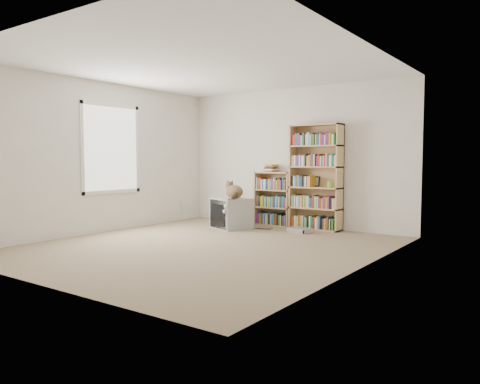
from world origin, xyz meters
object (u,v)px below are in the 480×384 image
Objects in this scene: crt_tv at (232,213)px; bookcase_tall at (316,180)px; bookcase_short at (275,200)px; dvd_player at (299,230)px; cat at (233,194)px.

bookcase_tall reaches higher than crt_tv.
bookcase_tall is 1.84× the size of bookcase_short.
dvd_player is (0.78, -0.49, -0.42)m from bookcase_short.
crt_tv is 2.19× the size of dvd_player.
crt_tv is 1.59m from bookcase_tall.
bookcase_short reaches higher than cat.
bookcase_tall is at bearing 64.02° from cat.
dvd_player is (1.16, 0.28, -0.58)m from cat.
cat is 1.33m from dvd_player.
bookcase_short is 2.80× the size of dvd_player.
bookcase_tall reaches higher than dvd_player.
cat is 1.47m from bookcase_tall.
bookcase_tall is at bearing 95.44° from dvd_player.
bookcase_short is at bearing 81.91° from crt_tv.
dvd_player is at bearing 33.74° from crt_tv.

